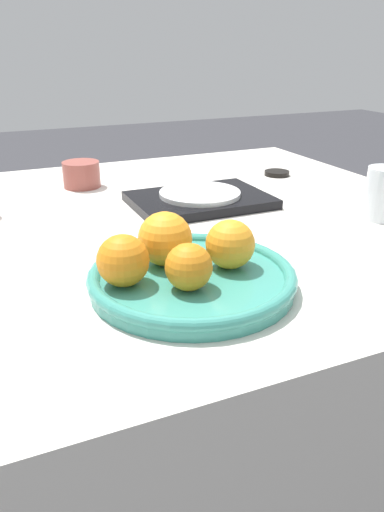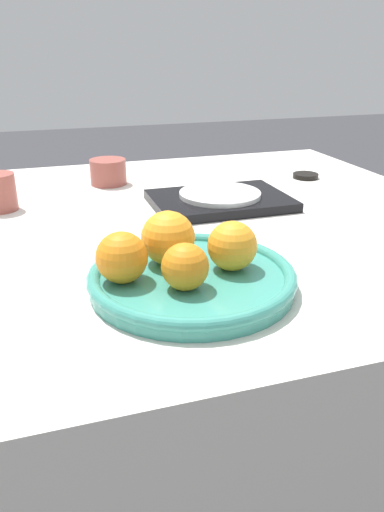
{
  "view_description": "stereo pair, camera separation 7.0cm",
  "coord_description": "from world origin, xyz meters",
  "px_view_note": "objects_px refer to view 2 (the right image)",
  "views": [
    {
      "loc": [
        -0.23,
        -0.9,
        1.06
      ],
      "look_at": [
        0.04,
        -0.31,
        0.78
      ],
      "focal_mm": 35.0,
      "sensor_mm": 36.0,
      "label": 1
    },
    {
      "loc": [
        -0.16,
        -0.92,
        1.06
      ],
      "look_at": [
        0.04,
        -0.31,
        0.78
      ],
      "focal_mm": 35.0,
      "sensor_mm": 36.0,
      "label": 2
    }
  ],
  "objects_px": {
    "fruit_platter": "(192,278)",
    "serving_tray": "(220,201)",
    "orange_3": "(122,257)",
    "soy_dish": "(306,176)",
    "orange_0": "(168,238)",
    "side_plate": "(220,194)",
    "orange_1": "(232,246)",
    "cup_0": "(108,172)",
    "orange_2": "(185,267)"
  },
  "relations": [
    {
      "from": "fruit_platter",
      "to": "side_plate",
      "type": "xyz_separation_m",
      "value": [
        0.18,
        0.36,
        0.01
      ]
    },
    {
      "from": "orange_1",
      "to": "side_plate",
      "type": "distance_m",
      "value": 0.38
    },
    {
      "from": "side_plate",
      "to": "orange_1",
      "type": "bearing_deg",
      "value": -108.05
    },
    {
      "from": "orange_1",
      "to": "cup_0",
      "type": "distance_m",
      "value": 0.62
    },
    {
      "from": "cup_0",
      "to": "soy_dish",
      "type": "height_order",
      "value": "cup_0"
    },
    {
      "from": "orange_2",
      "to": "cup_0",
      "type": "relative_size",
      "value": 0.72
    },
    {
      "from": "orange_0",
      "to": "side_plate",
      "type": "distance_m",
      "value": 0.37
    },
    {
      "from": "serving_tray",
      "to": "cup_0",
      "type": "xyz_separation_m",
      "value": [
        -0.2,
        0.25,
        0.02
      ]
    },
    {
      "from": "orange_0",
      "to": "side_plate",
      "type": "height_order",
      "value": "orange_0"
    },
    {
      "from": "orange_3",
      "to": "cup_0",
      "type": "xyz_separation_m",
      "value": [
        0.07,
        0.6,
        -0.03
      ]
    },
    {
      "from": "cup_0",
      "to": "soy_dish",
      "type": "bearing_deg",
      "value": -10.82
    },
    {
      "from": "orange_3",
      "to": "soy_dish",
      "type": "distance_m",
      "value": 0.77
    },
    {
      "from": "side_plate",
      "to": "soy_dish",
      "type": "relative_size",
      "value": 2.68
    },
    {
      "from": "orange_0",
      "to": "soy_dish",
      "type": "bearing_deg",
      "value": 43.09
    },
    {
      "from": "orange_1",
      "to": "soy_dish",
      "type": "height_order",
      "value": "orange_1"
    },
    {
      "from": "cup_0",
      "to": "orange_3",
      "type": "bearing_deg",
      "value": -96.94
    },
    {
      "from": "orange_1",
      "to": "cup_0",
      "type": "bearing_deg",
      "value": 98.03
    },
    {
      "from": "fruit_platter",
      "to": "soy_dish",
      "type": "xyz_separation_m",
      "value": [
        0.48,
        0.52,
        -0.01
      ]
    },
    {
      "from": "fruit_platter",
      "to": "serving_tray",
      "type": "xyz_separation_m",
      "value": [
        0.18,
        0.36,
        -0.01
      ]
    },
    {
      "from": "serving_tray",
      "to": "side_plate",
      "type": "xyz_separation_m",
      "value": [
        0.0,
        0.0,
        0.02
      ]
    },
    {
      "from": "orange_1",
      "to": "serving_tray",
      "type": "distance_m",
      "value": 0.38
    },
    {
      "from": "fruit_platter",
      "to": "orange_2",
      "type": "xyz_separation_m",
      "value": [
        -0.02,
        -0.04,
        0.04
      ]
    },
    {
      "from": "serving_tray",
      "to": "cup_0",
      "type": "relative_size",
      "value": 3.27
    },
    {
      "from": "orange_1",
      "to": "fruit_platter",
      "type": "bearing_deg",
      "value": -179.0
    },
    {
      "from": "soy_dish",
      "to": "orange_1",
      "type": "bearing_deg",
      "value": -128.9
    },
    {
      "from": "orange_2",
      "to": "soy_dish",
      "type": "height_order",
      "value": "orange_2"
    },
    {
      "from": "fruit_platter",
      "to": "orange_1",
      "type": "xyz_separation_m",
      "value": [
        0.06,
        0.0,
        0.04
      ]
    },
    {
      "from": "orange_2",
      "to": "soy_dish",
      "type": "xyz_separation_m",
      "value": [
        0.5,
        0.56,
        -0.05
      ]
    },
    {
      "from": "orange_3",
      "to": "serving_tray",
      "type": "xyz_separation_m",
      "value": [
        0.28,
        0.35,
        -0.05
      ]
    },
    {
      "from": "cup_0",
      "to": "serving_tray",
      "type": "bearing_deg",
      "value": -50.77
    },
    {
      "from": "side_plate",
      "to": "orange_0",
      "type": "bearing_deg",
      "value": -122.7
    },
    {
      "from": "orange_0",
      "to": "serving_tray",
      "type": "xyz_separation_m",
      "value": [
        0.2,
        0.31,
        -0.05
      ]
    },
    {
      "from": "orange_1",
      "to": "side_plate",
      "type": "bearing_deg",
      "value": 71.95
    },
    {
      "from": "orange_2",
      "to": "serving_tray",
      "type": "bearing_deg",
      "value": 63.39
    },
    {
      "from": "orange_3",
      "to": "side_plate",
      "type": "xyz_separation_m",
      "value": [
        0.28,
        0.35,
        -0.03
      ]
    },
    {
      "from": "orange_1",
      "to": "orange_3",
      "type": "relative_size",
      "value": 1.01
    },
    {
      "from": "orange_0",
      "to": "cup_0",
      "type": "xyz_separation_m",
      "value": [
        -0.0,
        0.56,
        -0.03
      ]
    },
    {
      "from": "orange_2",
      "to": "serving_tray",
      "type": "relative_size",
      "value": 0.22
    },
    {
      "from": "serving_tray",
      "to": "cup_0",
      "type": "height_order",
      "value": "cup_0"
    },
    {
      "from": "orange_3",
      "to": "soy_dish",
      "type": "height_order",
      "value": "orange_3"
    },
    {
      "from": "orange_2",
      "to": "side_plate",
      "type": "relative_size",
      "value": 0.36
    },
    {
      "from": "orange_0",
      "to": "orange_3",
      "type": "relative_size",
      "value": 1.12
    },
    {
      "from": "orange_0",
      "to": "orange_1",
      "type": "relative_size",
      "value": 1.11
    },
    {
      "from": "orange_0",
      "to": "soy_dish",
      "type": "relative_size",
      "value": 1.22
    },
    {
      "from": "serving_tray",
      "to": "side_plate",
      "type": "height_order",
      "value": "side_plate"
    },
    {
      "from": "orange_1",
      "to": "orange_3",
      "type": "bearing_deg",
      "value": 177.5
    },
    {
      "from": "soy_dish",
      "to": "orange_0",
      "type": "bearing_deg",
      "value": -136.91
    },
    {
      "from": "orange_0",
      "to": "fruit_platter",
      "type": "bearing_deg",
      "value": -66.89
    },
    {
      "from": "fruit_platter",
      "to": "orange_1",
      "type": "height_order",
      "value": "orange_1"
    },
    {
      "from": "side_plate",
      "to": "serving_tray",
      "type": "bearing_deg",
      "value": -90.0
    }
  ]
}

